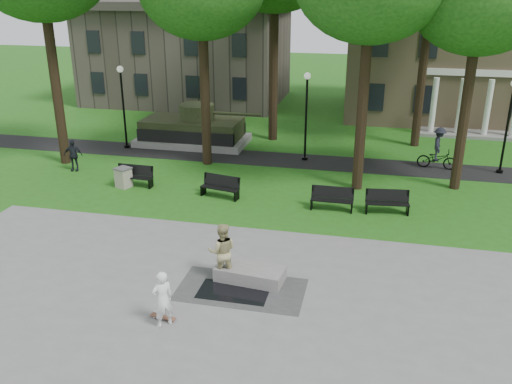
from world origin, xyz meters
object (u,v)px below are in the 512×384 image
cyclist (438,152)px  park_bench_0 (135,175)px  skateboarder (163,299)px  friend_watching (222,251)px  trash_bin (123,177)px  concrete_block (250,274)px

cyclist → park_bench_0: bearing=117.7°
skateboarder → cyclist: 18.33m
cyclist → friend_watching: bearing=155.1°
trash_bin → park_bench_0: bearing=36.6°
skateboarder → park_bench_0: size_ratio=0.94×
friend_watching → trash_bin: friend_watching is taller
cyclist → concrete_block: bearing=158.0°
cyclist → trash_bin: bearing=118.1°
concrete_block → park_bench_0: bearing=134.9°
concrete_block → trash_bin: size_ratio=2.29×
trash_bin → concrete_block: bearing=-42.2°
cyclist → park_bench_0: 15.38m
friend_watching → park_bench_0: (-6.47, 7.46, -0.46)m
friend_watching → cyclist: (7.77, 13.26, -0.09)m
cyclist → trash_bin: (-14.67, -6.11, -0.41)m
cyclist → trash_bin: 15.89m
skateboarder → friend_watching: size_ratio=0.89×
concrete_block → friend_watching: (-0.90, -0.06, 0.74)m
park_bench_0 → trash_bin: 0.54m
friend_watching → concrete_block: bearing=168.2°
skateboarder → park_bench_0: skateboarder is taller
concrete_block → skateboarder: skateboarder is taller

